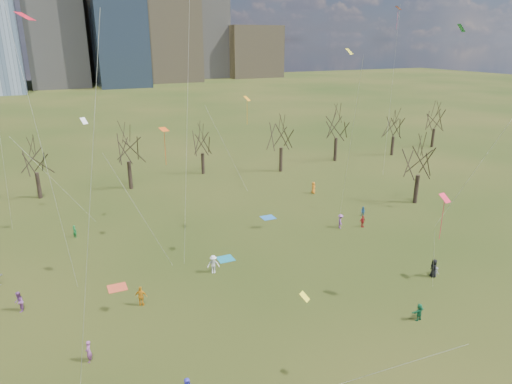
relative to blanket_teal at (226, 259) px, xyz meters
name	(u,v)px	position (x,y,z in m)	size (l,w,h in m)	color
ground	(323,325)	(2.69, -13.35, -0.01)	(500.00, 500.00, 0.00)	black
bare_tree_row	(181,147)	(2.61, 23.88, 6.10)	(113.04, 29.80, 9.50)	black
blanket_teal	(226,259)	(0.00, 0.00, 0.00)	(1.60, 1.50, 0.03)	#17718B
blanket_navy	(268,218)	(8.68, 8.09, 0.00)	(1.60, 1.50, 0.03)	#2462A9
blanket_crimson	(117,288)	(-10.57, -1.18, 0.00)	(1.60, 1.50, 0.03)	#C94628
person_3	(436,272)	(16.13, -11.35, 0.47)	(0.62, 0.36, 0.96)	slate
person_4	(141,296)	(-9.19, -4.88, 0.85)	(1.01, 0.42, 1.72)	orange
person_5	(419,312)	(9.76, -15.88, 0.69)	(1.30, 0.41, 1.40)	#176A3F
person_6	(434,268)	(15.90, -11.25, 0.84)	(0.84, 0.55, 1.72)	black
person_7	(89,351)	(-13.76, -10.23, 0.77)	(0.57, 0.38, 1.58)	#994C90
person_8	(363,211)	(19.48, 3.68, 0.58)	(0.58, 0.45, 1.19)	#2561A2
person_9	(213,264)	(-2.02, -2.15, 0.86)	(1.13, 0.65, 1.75)	white
person_10	(363,221)	(17.26, 0.89, 0.69)	(0.82, 0.34, 1.40)	red
person_12	(313,188)	(18.57, 13.72, 0.81)	(0.81, 0.53, 1.65)	orange
person_13	(75,231)	(-13.03, 11.74, 0.69)	(0.52, 0.34, 1.42)	#1C8038
person_14	(19,302)	(-18.13, -1.63, 0.84)	(0.83, 0.65, 1.70)	#8C4C99
person_15	(340,221)	(14.77, 1.75, 0.82)	(1.08, 0.62, 1.67)	#8C4C99
kites_airborne	(252,132)	(2.05, -1.82, 12.78)	(50.58, 41.83, 31.78)	#E95313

